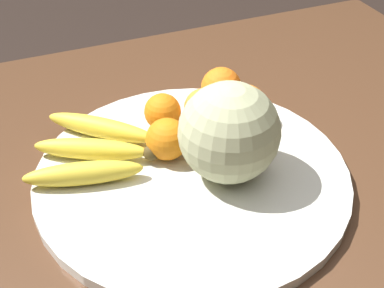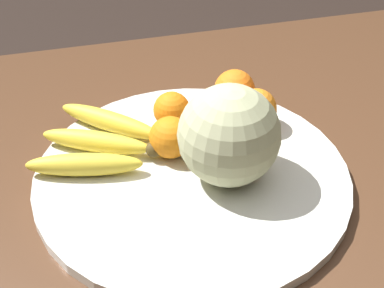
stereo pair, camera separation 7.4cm
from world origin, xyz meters
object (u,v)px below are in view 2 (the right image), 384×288
object	(u,v)px
banana_bunch	(99,142)
orange_front_right	(213,109)
orange_mid_center	(256,109)
kitchen_table	(204,242)
orange_front_left	(172,110)
orange_back_left	(170,137)
orange_back_right	(235,90)
melon	(229,135)
fruit_bowl	(192,175)
produce_tag	(219,143)

from	to	relation	value
banana_bunch	orange_front_right	xyz separation A→B (m)	(-0.18, -0.02, 0.01)
orange_mid_center	orange_front_right	bearing A→B (deg)	-14.48
kitchen_table	orange_front_left	distance (m)	0.21
orange_back_left	orange_front_right	bearing A→B (deg)	-146.40
orange_front_right	orange_back_left	xyz separation A→B (m)	(0.08, 0.05, -0.00)
banana_bunch	orange_back_left	distance (m)	0.11
banana_bunch	orange_back_right	world-z (taller)	orange_back_right
kitchen_table	banana_bunch	world-z (taller)	banana_bunch
orange_front_right	melon	bearing A→B (deg)	83.05
orange_front_right	orange_back_right	world-z (taller)	orange_back_right
fruit_bowl	orange_back_left	world-z (taller)	orange_back_left
fruit_bowl	orange_front_right	distance (m)	0.12
banana_bunch	orange_mid_center	distance (m)	0.25
kitchen_table	orange_back_right	distance (m)	0.25
orange_mid_center	produce_tag	xyz separation A→B (m)	(0.07, 0.03, -0.03)
orange_front_right	fruit_bowl	bearing A→B (deg)	58.82
orange_front_left	orange_back_left	bearing A→B (deg)	75.29
kitchen_table	banana_bunch	size ratio (longest dim) A/B	5.77
orange_back_right	produce_tag	xyz separation A→B (m)	(0.05, 0.09, -0.03)
banana_bunch	kitchen_table	bearing A→B (deg)	167.62
orange_back_right	banana_bunch	bearing A→B (deg)	14.65
fruit_bowl	orange_front_left	size ratio (longest dim) A/B	7.76
orange_front_right	produce_tag	world-z (taller)	orange_front_right
orange_mid_center	orange_back_left	distance (m)	0.15
banana_bunch	produce_tag	bearing A→B (deg)	-161.70
fruit_bowl	produce_tag	distance (m)	0.08
orange_front_right	orange_mid_center	bearing A→B (deg)	165.52
orange_back_right	produce_tag	world-z (taller)	orange_back_right
orange_mid_center	orange_back_right	size ratio (longest dim) A/B	0.95
melon	orange_back_right	bearing A→B (deg)	-111.58
melon	orange_back_left	size ratio (longest dim) A/B	2.25
melon	orange_front_left	size ratio (longest dim) A/B	2.42
orange_front_left	orange_front_right	distance (m)	0.07
kitchen_table	orange_front_right	distance (m)	0.21
melon	orange_back_left	world-z (taller)	melon
fruit_bowl	orange_mid_center	world-z (taller)	orange_mid_center
produce_tag	fruit_bowl	bearing A→B (deg)	25.02
produce_tag	orange_back_left	bearing A→B (deg)	-12.92
orange_front_left	orange_back_right	size ratio (longest dim) A/B	0.86
kitchen_table	orange_front_right	bearing A→B (deg)	-110.69
orange_front_right	produce_tag	distance (m)	0.06
fruit_bowl	banana_bunch	bearing A→B (deg)	-33.90
produce_tag	orange_mid_center	bearing A→B (deg)	-174.16
orange_mid_center	fruit_bowl	bearing A→B (deg)	33.32
banana_bunch	orange_back_left	xyz separation A→B (m)	(-0.10, 0.04, 0.01)
kitchen_table	orange_front_left	world-z (taller)	orange_front_left
orange_mid_center	banana_bunch	bearing A→B (deg)	0.33
orange_front_left	orange_back_right	distance (m)	0.12
banana_bunch	orange_mid_center	size ratio (longest dim) A/B	3.33
orange_front_right	orange_mid_center	world-z (taller)	same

